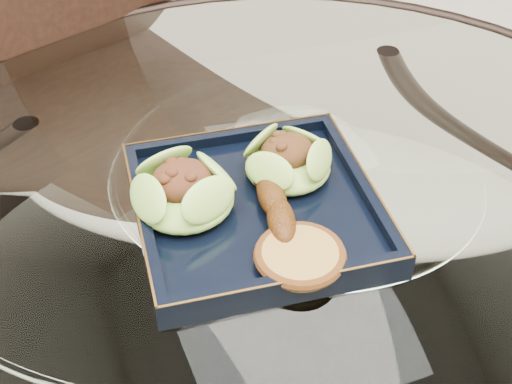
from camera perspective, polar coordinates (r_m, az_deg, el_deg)
name	(u,v)px	position (r m, az deg, el deg)	size (l,w,h in m)	color
dining_table	(290,290)	(0.97, 2.74, -7.87)	(1.13, 1.13, 0.77)	white
dining_chair	(123,170)	(1.27, -10.59, 1.70)	(0.54, 0.54, 0.97)	black
navy_plate	(256,212)	(0.82, 0.00, -1.59)	(0.27, 0.27, 0.02)	black
lettuce_wrap_left	(184,194)	(0.80, -5.80, -0.13)	(0.11, 0.11, 0.04)	#5A932A
lettuce_wrap_right	(288,162)	(0.85, 2.56, 2.39)	(0.10, 0.10, 0.04)	olive
roasted_plantain	(272,197)	(0.80, 1.28, -0.43)	(0.15, 0.03, 0.03)	#5C2C09
crumb_patty	(300,257)	(0.74, 3.54, -5.20)	(0.09, 0.09, 0.02)	#A37436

